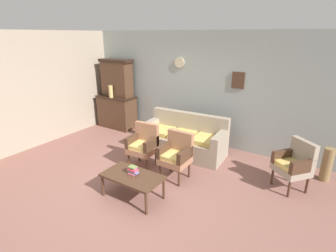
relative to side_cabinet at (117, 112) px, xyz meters
The scene contains 13 objects.
ground_plane 3.39m from the side_cabinet, 42.00° to the right, with size 7.68×7.68×0.00m, color #84564C.
wall_back_with_decor 2.68m from the side_cabinet, ahead, with size 6.40×0.09×2.70m.
wall_left_side 2.53m from the side_cabinet, 108.00° to the right, with size 0.06×5.20×2.70m, color gray.
side_cabinet is the anchor object (origin of this frame).
cabinet_upper_hutch 0.99m from the side_cabinet, 90.00° to the left, with size 0.99×0.38×1.03m.
vase_on_cabinet 0.66m from the side_cabinet, 92.40° to the right, with size 0.12×0.12×0.34m, color tan.
floral_couch 2.58m from the side_cabinet, 11.07° to the right, with size 1.93×0.91×0.90m.
armchair_by_doorway 2.60m from the side_cabinet, 34.90° to the right, with size 0.56×0.54×0.90m.
armchair_row_middle 3.31m from the side_cabinet, 27.46° to the right, with size 0.52×0.50×0.90m.
wingback_chair_by_fireplace 4.92m from the side_cabinet, ahead, with size 0.71×0.71×0.90m.
coffee_table 3.64m from the side_cabinet, 42.83° to the right, with size 1.00×0.56×0.42m.
book_stack_on_table 3.60m from the side_cabinet, 42.55° to the right, with size 0.18×0.13×0.14m.
floor_vase_by_wall 5.35m from the side_cabinet, ahead, with size 0.18×0.18×0.65m, color olive.
Camera 1 is at (2.68, -3.03, 2.61)m, focal length 27.59 mm.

